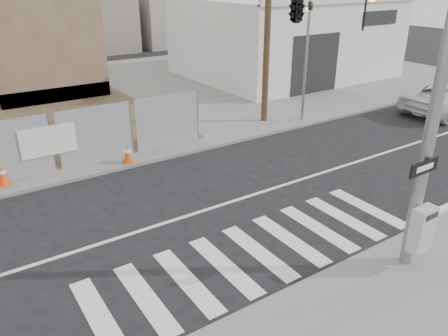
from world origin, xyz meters
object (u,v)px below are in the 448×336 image
traffic_cone_c (2,175)px  traffic_cone_d (127,154)px  auto_shop (284,37)px  signal_pole (336,41)px

traffic_cone_c → traffic_cone_d: size_ratio=1.03×
auto_shop → traffic_cone_d: auto_shop is taller
auto_shop → traffic_cone_c: bearing=-156.1°
signal_pole → traffic_cone_d: 8.27m
traffic_cone_d → traffic_cone_c: bearing=173.4°
signal_pole → auto_shop: (11.50, 15.01, -2.25)m
signal_pole → traffic_cone_d: size_ratio=10.57×
auto_shop → signal_pole: bearing=-127.5°
signal_pole → traffic_cone_d: (-3.10, 6.33, -4.34)m
traffic_cone_d → signal_pole: bearing=-63.9°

